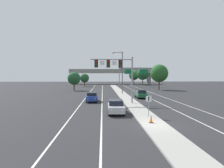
{
  "coord_description": "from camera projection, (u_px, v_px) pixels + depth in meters",
  "views": [
    {
      "loc": [
        -4.58,
        -17.66,
        4.47
      ],
      "look_at": [
        -3.2,
        12.32,
        3.2
      ],
      "focal_mm": 32.47,
      "sensor_mm": 36.0,
      "label": 1
    }
  ],
  "objects": [
    {
      "name": "tree_far_left_b",
      "position": [
        85.0,
        78.0,
        80.87
      ],
      "size": [
        3.62,
        3.62,
        5.23
      ],
      "color": "#4C3823",
      "rests_on": "ground"
    },
    {
      "name": "car_oncoming_silver",
      "position": [
        116.0,
        106.0,
        23.79
      ],
      "size": [
        1.86,
        4.49,
        1.58
      ],
      "color": "#B7B7BC",
      "rests_on": "ground"
    },
    {
      "name": "car_receding_green",
      "position": [
        141.0,
        94.0,
        39.96
      ],
      "size": [
        1.85,
        4.48,
        1.58
      ],
      "color": "#195633",
      "rests_on": "ground"
    },
    {
      "name": "ground_plane",
      "position": [
        154.0,
        126.0,
        18.03
      ],
      "size": [
        260.0,
        260.0,
        0.0
      ],
      "primitive_type": "plane",
      "color": "#28282B"
    },
    {
      "name": "overhead_signal_mast",
      "position": [
        117.0,
        69.0,
        31.35
      ],
      "size": [
        6.63,
        0.44,
        7.2
      ],
      "color": "gray",
      "rests_on": "median_island"
    },
    {
      "name": "tree_far_right_a",
      "position": [
        143.0,
        74.0,
        92.26
      ],
      "size": [
        5.38,
        5.38,
        7.79
      ],
      "color": "#4C3823",
      "rests_on": "ground"
    },
    {
      "name": "median_sign_post",
      "position": [
        149.0,
        103.0,
        21.43
      ],
      "size": [
        0.6,
        0.1,
        2.2
      ],
      "color": "gray",
      "rests_on": "median_island"
    },
    {
      "name": "lane_stripe_oncoming_center",
      "position": [
        102.0,
        97.0,
        42.76
      ],
      "size": [
        0.14,
        100.0,
        0.01
      ],
      "primitive_type": "cube",
      "color": "silver",
      "rests_on": "ground"
    },
    {
      "name": "edge_stripe_left",
      "position": [
        86.0,
        97.0,
        42.61
      ],
      "size": [
        0.14,
        100.0,
        0.01
      ],
      "primitive_type": "cube",
      "color": "silver",
      "rests_on": "ground"
    },
    {
      "name": "overpass_bridge",
      "position": [
        112.0,
        73.0,
        103.36
      ],
      "size": [
        42.4,
        6.4,
        7.65
      ],
      "color": "gray",
      "rests_on": "ground"
    },
    {
      "name": "tree_far_left_a",
      "position": [
        74.0,
        78.0,
        59.68
      ],
      "size": [
        3.81,
        3.81,
        5.51
      ],
      "color": "#4C3823",
      "rests_on": "ground"
    },
    {
      "name": "median_island",
      "position": [
        128.0,
        100.0,
        35.99
      ],
      "size": [
        2.4,
        110.0,
        0.15
      ],
      "primitive_type": "cube",
      "color": "#9E9B93",
      "rests_on": "ground"
    },
    {
      "name": "tree_far_right_c",
      "position": [
        159.0,
        73.0,
        62.04
      ],
      "size": [
        5.44,
        5.44,
        7.88
      ],
      "color": "#4C3823",
      "rests_on": "ground"
    },
    {
      "name": "street_lamp_median",
      "position": [
        121.0,
        70.0,
        48.33
      ],
      "size": [
        2.58,
        0.28,
        10.0
      ],
      "color": "#4C4C51",
      "rests_on": "median_island"
    },
    {
      "name": "car_oncoming_blue",
      "position": [
        92.0,
        97.0,
        34.48
      ],
      "size": [
        1.86,
        4.49,
        1.58
      ],
      "color": "navy",
      "rests_on": "ground"
    },
    {
      "name": "traffic_cone_median_nose",
      "position": [
        151.0,
        119.0,
        18.43
      ],
      "size": [
        0.36,
        0.36,
        0.74
      ],
      "color": "black",
      "rests_on": "median_island"
    },
    {
      "name": "lane_stripe_receding_center",
      "position": [
        146.0,
        96.0,
        43.2
      ],
      "size": [
        0.14,
        100.0,
        0.01
      ],
      "primitive_type": "cube",
      "color": "silver",
      "rests_on": "ground"
    },
    {
      "name": "tree_far_right_b",
      "position": [
        134.0,
        75.0,
        99.28
      ],
      "size": [
        4.87,
        4.87,
        7.04
      ],
      "color": "#4C3823",
      "rests_on": "ground"
    },
    {
      "name": "highway_sign_gantry",
      "position": [
        136.0,
        71.0,
        76.91
      ],
      "size": [
        13.28,
        0.42,
        7.5
      ],
      "color": "gray",
      "rests_on": "ground"
    },
    {
      "name": "edge_stripe_right",
      "position": [
        161.0,
        96.0,
        43.35
      ],
      "size": [
        0.14,
        100.0,
        0.01
      ],
      "primitive_type": "cube",
      "color": "silver",
      "rests_on": "ground"
    }
  ]
}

